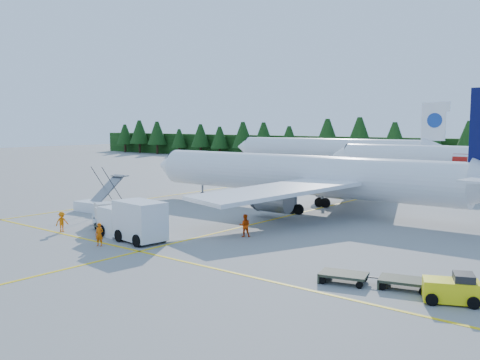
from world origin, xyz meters
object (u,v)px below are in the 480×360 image
Objects in this scene: airstairs at (96,204)px; service_truck at (131,220)px; airliner_navy at (292,175)px; airliner_red at (458,161)px; baggage_tug at (453,289)px.

airstairs reaches higher than service_truck.
airliner_red is (7.09, 33.38, 0.02)m from airliner_navy.
service_truck is 24.54m from baggage_tug.
airliner_navy is 20.93m from service_truck.
airliner_navy reaches higher than service_truck.
airliner_navy is at bearing -106.45° from airliner_red.
baggage_tug is at bearing -13.85° from airstairs.
airstairs is 0.82× the size of service_truck.
airstairs is at bearing -137.77° from airliner_navy.
airliner_navy is 30.96m from baggage_tug.
service_truck is at bearing -30.52° from airstairs.
airliner_red reaches higher than baggage_tug.
airliner_red is at bearing 60.23° from airstairs.
airstairs is (-14.90, -14.28, -2.88)m from airliner_navy.
airliner_red reaches higher than airstairs.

